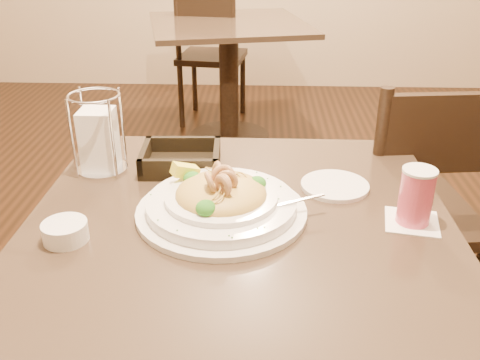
{
  "coord_description": "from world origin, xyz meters",
  "views": [
    {
      "loc": [
        0.04,
        -0.97,
        1.32
      ],
      "look_at": [
        0.0,
        0.02,
        0.83
      ],
      "focal_mm": 40.0,
      "sensor_mm": 36.0,
      "label": 1
    }
  ],
  "objects_px": {
    "bread_basket": "(181,160)",
    "butter_ramekin": "(65,232)",
    "side_plate": "(335,186)",
    "pasta_bowl": "(221,201)",
    "napkin_caddy": "(99,138)",
    "main_table": "(240,306)",
    "drink_glass": "(416,197)",
    "dining_chair_near": "(414,208)",
    "dining_chair_far": "(210,52)",
    "background_table": "(229,61)"
  },
  "relations": [
    {
      "from": "main_table",
      "to": "napkin_caddy",
      "type": "relative_size",
      "value": 4.52
    },
    {
      "from": "pasta_bowl",
      "to": "side_plate",
      "type": "height_order",
      "value": "pasta_bowl"
    },
    {
      "from": "napkin_caddy",
      "to": "side_plate",
      "type": "xyz_separation_m",
      "value": [
        0.57,
        -0.07,
        -0.08
      ]
    },
    {
      "from": "drink_glass",
      "to": "side_plate",
      "type": "xyz_separation_m",
      "value": [
        -0.14,
        0.15,
        -0.06
      ]
    },
    {
      "from": "bread_basket",
      "to": "side_plate",
      "type": "xyz_separation_m",
      "value": [
        0.38,
        -0.1,
        -0.01
      ]
    },
    {
      "from": "background_table",
      "to": "drink_glass",
      "type": "relative_size",
      "value": 8.55
    },
    {
      "from": "butter_ramekin",
      "to": "drink_glass",
      "type": "bearing_deg",
      "value": 7.87
    },
    {
      "from": "bread_basket",
      "to": "main_table",
      "type": "bearing_deg",
      "value": -57.12
    },
    {
      "from": "dining_chair_near",
      "to": "drink_glass",
      "type": "height_order",
      "value": "dining_chair_near"
    },
    {
      "from": "dining_chair_near",
      "to": "pasta_bowl",
      "type": "xyz_separation_m",
      "value": [
        -0.57,
        -0.49,
        0.28
      ]
    },
    {
      "from": "main_table",
      "to": "dining_chair_far",
      "type": "height_order",
      "value": "dining_chair_far"
    },
    {
      "from": "main_table",
      "to": "napkin_caddy",
      "type": "height_order",
      "value": "napkin_caddy"
    },
    {
      "from": "dining_chair_near",
      "to": "pasta_bowl",
      "type": "relative_size",
      "value": 2.32
    },
    {
      "from": "butter_ramekin",
      "to": "napkin_caddy",
      "type": "bearing_deg",
      "value": 92.86
    },
    {
      "from": "pasta_bowl",
      "to": "bread_basket",
      "type": "height_order",
      "value": "pasta_bowl"
    },
    {
      "from": "bread_basket",
      "to": "butter_ramekin",
      "type": "height_order",
      "value": "bread_basket"
    },
    {
      "from": "pasta_bowl",
      "to": "drink_glass",
      "type": "bearing_deg",
      "value": -2.39
    },
    {
      "from": "pasta_bowl",
      "to": "drink_glass",
      "type": "relative_size",
      "value": 3.18
    },
    {
      "from": "dining_chair_near",
      "to": "napkin_caddy",
      "type": "relative_size",
      "value": 4.67
    },
    {
      "from": "pasta_bowl",
      "to": "butter_ramekin",
      "type": "xyz_separation_m",
      "value": [
        -0.3,
        -0.11,
        -0.01
      ]
    },
    {
      "from": "background_table",
      "to": "bread_basket",
      "type": "bearing_deg",
      "value": -89.88
    },
    {
      "from": "dining_chair_far",
      "to": "bread_basket",
      "type": "bearing_deg",
      "value": 101.49
    },
    {
      "from": "pasta_bowl",
      "to": "dining_chair_near",
      "type": "bearing_deg",
      "value": 40.83
    },
    {
      "from": "pasta_bowl",
      "to": "butter_ramekin",
      "type": "distance_m",
      "value": 0.32
    },
    {
      "from": "bread_basket",
      "to": "butter_ramekin",
      "type": "distance_m",
      "value": 0.39
    },
    {
      "from": "pasta_bowl",
      "to": "main_table",
      "type": "bearing_deg",
      "value": -19.31
    },
    {
      "from": "dining_chair_far",
      "to": "drink_glass",
      "type": "relative_size",
      "value": 7.38
    },
    {
      "from": "butter_ramekin",
      "to": "bread_basket",
      "type": "bearing_deg",
      "value": 62.44
    },
    {
      "from": "napkin_caddy",
      "to": "pasta_bowl",
      "type": "bearing_deg",
      "value": -33.73
    },
    {
      "from": "bread_basket",
      "to": "napkin_caddy",
      "type": "relative_size",
      "value": 1.01
    },
    {
      "from": "dining_chair_near",
      "to": "napkin_caddy",
      "type": "bearing_deg",
      "value": 11.25
    },
    {
      "from": "dining_chair_far",
      "to": "main_table",
      "type": "bearing_deg",
      "value": 104.63
    },
    {
      "from": "pasta_bowl",
      "to": "butter_ramekin",
      "type": "relative_size",
      "value": 4.52
    },
    {
      "from": "side_plate",
      "to": "butter_ramekin",
      "type": "distance_m",
      "value": 0.61
    },
    {
      "from": "drink_glass",
      "to": "side_plate",
      "type": "relative_size",
      "value": 0.79
    },
    {
      "from": "main_table",
      "to": "drink_glass",
      "type": "height_order",
      "value": "drink_glass"
    },
    {
      "from": "side_plate",
      "to": "napkin_caddy",
      "type": "bearing_deg",
      "value": 172.59
    },
    {
      "from": "pasta_bowl",
      "to": "napkin_caddy",
      "type": "bearing_deg",
      "value": 146.27
    },
    {
      "from": "background_table",
      "to": "butter_ramekin",
      "type": "distance_m",
      "value": 2.39
    },
    {
      "from": "background_table",
      "to": "butter_ramekin",
      "type": "xyz_separation_m",
      "value": [
        -0.18,
        -2.37,
        0.26
      ]
    },
    {
      "from": "butter_ramekin",
      "to": "main_table",
      "type": "bearing_deg",
      "value": 16.35
    },
    {
      "from": "main_table",
      "to": "drink_glass",
      "type": "bearing_deg",
      "value": -0.42
    },
    {
      "from": "pasta_bowl",
      "to": "bread_basket",
      "type": "bearing_deg",
      "value": 117.13
    },
    {
      "from": "dining_chair_near",
      "to": "butter_ramekin",
      "type": "height_order",
      "value": "dining_chair_near"
    },
    {
      "from": "napkin_caddy",
      "to": "drink_glass",
      "type": "bearing_deg",
      "value": -17.59
    },
    {
      "from": "drink_glass",
      "to": "napkin_caddy",
      "type": "relative_size",
      "value": 0.63
    },
    {
      "from": "butter_ramekin",
      "to": "pasta_bowl",
      "type": "bearing_deg",
      "value": 20.8
    },
    {
      "from": "side_plate",
      "to": "bread_basket",
      "type": "bearing_deg",
      "value": 165.74
    },
    {
      "from": "dining_chair_far",
      "to": "side_plate",
      "type": "height_order",
      "value": "dining_chair_far"
    },
    {
      "from": "bread_basket",
      "to": "side_plate",
      "type": "relative_size",
      "value": 1.27
    }
  ]
}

